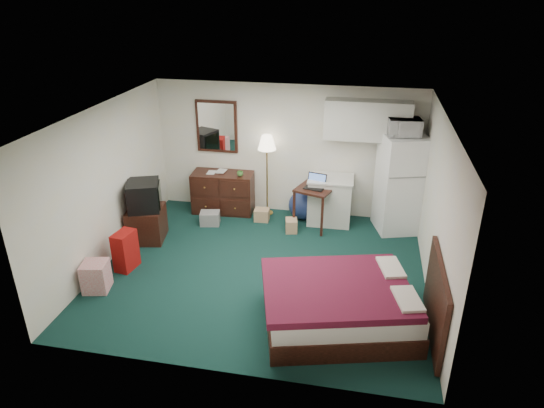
% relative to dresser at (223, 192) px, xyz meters
% --- Properties ---
extents(floor, '(5.00, 4.50, 0.01)m').
position_rel_dresser_xyz_m(floor, '(1.21, -1.98, -0.40)').
color(floor, black).
rests_on(floor, ground).
extents(ceiling, '(5.00, 4.50, 0.01)m').
position_rel_dresser_xyz_m(ceiling, '(1.21, -1.98, 2.10)').
color(ceiling, beige).
rests_on(ceiling, walls).
extents(walls, '(5.01, 4.51, 2.50)m').
position_rel_dresser_xyz_m(walls, '(1.21, -1.98, 0.85)').
color(walls, beige).
rests_on(walls, floor).
extents(mirror, '(0.80, 0.06, 1.00)m').
position_rel_dresser_xyz_m(mirror, '(-0.14, 0.24, 1.25)').
color(mirror, white).
rests_on(mirror, walls).
extents(upper_cabinets, '(1.50, 0.35, 0.70)m').
position_rel_dresser_xyz_m(upper_cabinets, '(2.66, 0.10, 1.55)').
color(upper_cabinets, silver).
rests_on(upper_cabinets, walls).
extents(headboard, '(0.06, 1.56, 1.00)m').
position_rel_dresser_xyz_m(headboard, '(3.67, -3.10, 0.15)').
color(headboard, black).
rests_on(headboard, walls).
extents(dresser, '(1.20, 0.60, 0.80)m').
position_rel_dresser_xyz_m(dresser, '(0.00, 0.00, 0.00)').
color(dresser, black).
rests_on(dresser, floor).
extents(floor_lamp, '(0.38, 0.38, 1.58)m').
position_rel_dresser_xyz_m(floor_lamp, '(0.87, 0.06, 0.39)').
color(floor_lamp, gold).
rests_on(floor_lamp, floor).
extents(desk, '(0.78, 0.78, 0.78)m').
position_rel_dresser_xyz_m(desk, '(1.83, -0.32, -0.01)').
color(desk, black).
rests_on(desk, floor).
extents(exercise_ball, '(0.56, 0.56, 0.56)m').
position_rel_dresser_xyz_m(exercise_ball, '(1.58, -0.02, -0.12)').
color(exercise_ball, navy).
rests_on(exercise_ball, floor).
extents(kitchen_counter, '(0.80, 0.61, 0.86)m').
position_rel_dresser_xyz_m(kitchen_counter, '(2.09, -0.07, 0.03)').
color(kitchen_counter, silver).
rests_on(kitchen_counter, floor).
extents(fridge, '(0.91, 0.91, 1.78)m').
position_rel_dresser_xyz_m(fridge, '(3.32, -0.10, 0.49)').
color(fridge, white).
rests_on(fridge, floor).
extents(bed, '(2.21, 1.91, 0.61)m').
position_rel_dresser_xyz_m(bed, '(2.48, -3.10, -0.10)').
color(bed, '#42121F').
rests_on(bed, floor).
extents(tv_stand, '(0.70, 0.74, 0.59)m').
position_rel_dresser_xyz_m(tv_stand, '(-1.00, -1.36, -0.11)').
color(tv_stand, black).
rests_on(tv_stand, floor).
extents(suitcase, '(0.30, 0.42, 0.63)m').
position_rel_dresser_xyz_m(suitcase, '(-0.91, -2.34, -0.09)').
color(suitcase, '#780402').
rests_on(suitcase, floor).
extents(retail_box, '(0.42, 0.42, 0.45)m').
position_rel_dresser_xyz_m(retail_box, '(-1.07, -2.97, -0.18)').
color(retail_box, silver).
rests_on(retail_box, floor).
extents(file_bin, '(0.40, 0.33, 0.25)m').
position_rel_dresser_xyz_m(file_bin, '(-0.09, -0.62, -0.28)').
color(file_bin, gray).
rests_on(file_bin, floor).
extents(cardboard_box_a, '(0.28, 0.24, 0.23)m').
position_rel_dresser_xyz_m(cardboard_box_a, '(0.83, -0.27, -0.28)').
color(cardboard_box_a, '#92765B').
rests_on(cardboard_box_a, floor).
extents(cardboard_box_b, '(0.25, 0.28, 0.24)m').
position_rel_dresser_xyz_m(cardboard_box_b, '(1.45, -0.61, -0.28)').
color(cardboard_box_b, '#92765B').
rests_on(cardboard_box_b, floor).
extents(laptop, '(0.41, 0.36, 0.24)m').
position_rel_dresser_xyz_m(laptop, '(1.82, -0.36, 0.50)').
color(laptop, black).
rests_on(laptop, desk).
extents(crt_tv, '(0.70, 0.73, 0.49)m').
position_rel_dresser_xyz_m(crt_tv, '(-0.99, -1.37, 0.44)').
color(crt_tv, black).
rests_on(crt_tv, tv_stand).
extents(microwave, '(0.58, 0.38, 0.37)m').
position_rel_dresser_xyz_m(microwave, '(3.27, -0.14, 1.56)').
color(microwave, white).
rests_on(microwave, fridge).
extents(book_a, '(0.16, 0.02, 0.21)m').
position_rel_dresser_xyz_m(book_a, '(-0.29, -0.03, 0.51)').
color(book_a, '#92765B').
rests_on(book_a, dresser).
extents(book_b, '(0.18, 0.04, 0.24)m').
position_rel_dresser_xyz_m(book_b, '(-0.13, 0.08, 0.52)').
color(book_b, '#92765B').
rests_on(book_b, dresser).
extents(mug, '(0.13, 0.11, 0.12)m').
position_rel_dresser_xyz_m(mug, '(0.37, -0.08, 0.46)').
color(mug, '#447E36').
rests_on(mug, dresser).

